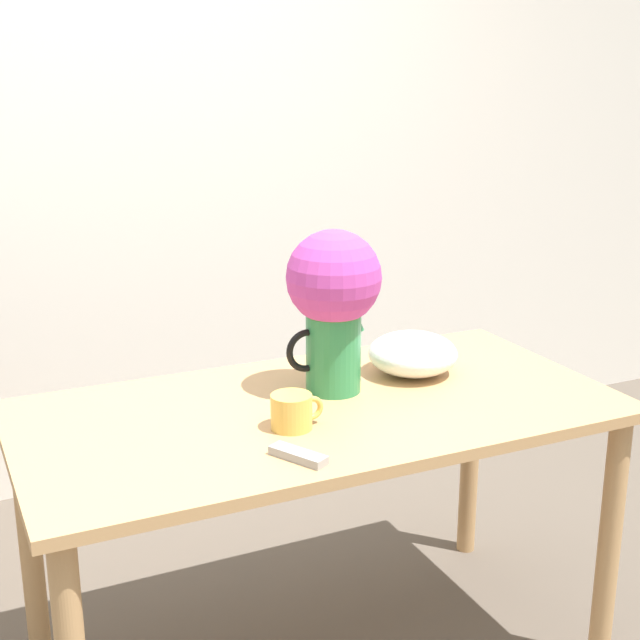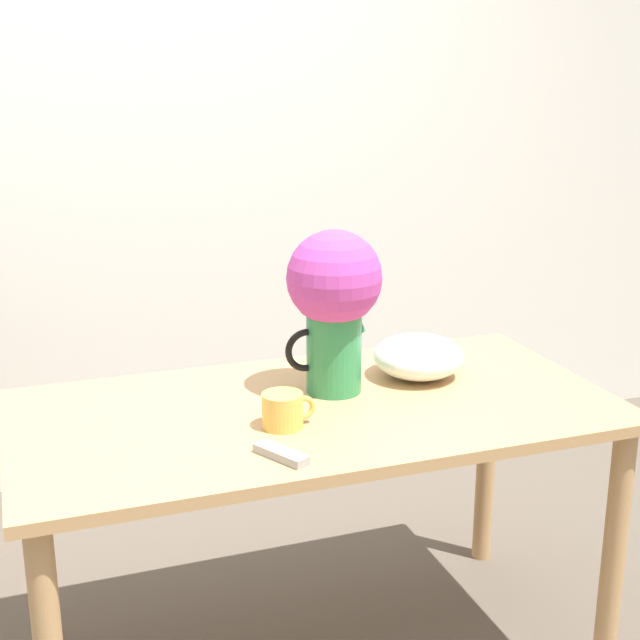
% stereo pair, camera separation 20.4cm
% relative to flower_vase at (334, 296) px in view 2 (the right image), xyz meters
% --- Properties ---
extents(wall_back, '(8.00, 0.05, 2.60)m').
position_rel_flower_vase_xyz_m(wall_back, '(-0.31, 1.31, 0.27)').
color(wall_back, silver).
rests_on(wall_back, ground_plane).
extents(table, '(1.53, 0.78, 0.77)m').
position_rel_flower_vase_xyz_m(table, '(-0.08, -0.08, -0.37)').
color(table, tan).
rests_on(table, ground_plane).
extents(flower_vase, '(0.26, 0.25, 0.44)m').
position_rel_flower_vase_xyz_m(flower_vase, '(0.00, 0.00, 0.00)').
color(flower_vase, '#2D844C').
rests_on(flower_vase, table).
extents(coffee_mug, '(0.13, 0.10, 0.09)m').
position_rel_flower_vase_xyz_m(coffee_mug, '(-0.20, -0.19, -0.22)').
color(coffee_mug, gold).
rests_on(coffee_mug, table).
extents(white_bowl, '(0.25, 0.25, 0.12)m').
position_rel_flower_vase_xyz_m(white_bowl, '(0.26, 0.03, -0.20)').
color(white_bowl, white).
rests_on(white_bowl, table).
extents(remote_control, '(0.10, 0.14, 0.02)m').
position_rel_flower_vase_xyz_m(remote_control, '(-0.26, -0.35, -0.25)').
color(remote_control, '#999999').
rests_on(remote_control, table).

